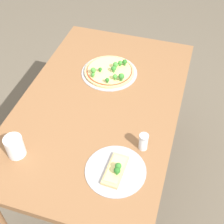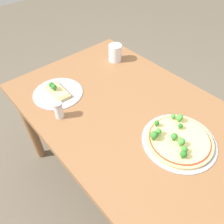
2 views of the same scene
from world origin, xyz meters
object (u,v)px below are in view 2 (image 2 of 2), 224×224
object	(u,v)px
drinking_cup	(115,53)
dining_table	(133,125)
condiment_shaker	(59,110)
pizza_tray_slice	(57,92)
pizza_tray_whole	(178,139)

from	to	relation	value
drinking_cup	dining_table	bearing A→B (deg)	-30.68
drinking_cup	condiment_shaker	world-z (taller)	drinking_cup
pizza_tray_slice	condiment_shaker	distance (m)	0.19
dining_table	pizza_tray_whole	xyz separation A→B (m)	(0.25, 0.02, 0.10)
pizza_tray_whole	drinking_cup	world-z (taller)	drinking_cup
dining_table	drinking_cup	size ratio (longest dim) A/B	12.74
pizza_tray_whole	pizza_tray_slice	bearing A→B (deg)	-160.46
drinking_cup	condiment_shaker	size ratio (longest dim) A/B	1.18
pizza_tray_whole	pizza_tray_slice	world-z (taller)	pizza_tray_whole
dining_table	condiment_shaker	distance (m)	0.39
dining_table	drinking_cup	distance (m)	0.52
pizza_tray_whole	condiment_shaker	size ratio (longest dim) A/B	3.67
pizza_tray_whole	pizza_tray_slice	size ratio (longest dim) A/B	1.21
pizza_tray_slice	dining_table	bearing A→B (deg)	27.77
pizza_tray_slice	condiment_shaker	size ratio (longest dim) A/B	3.03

